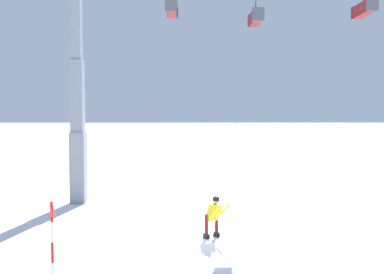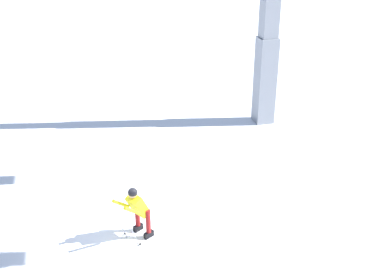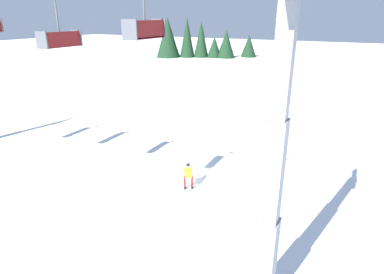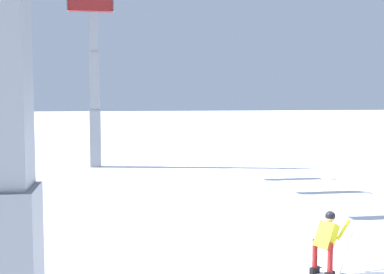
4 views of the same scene
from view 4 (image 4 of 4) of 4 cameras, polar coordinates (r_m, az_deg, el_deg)
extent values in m
plane|color=white|center=(13.43, 15.85, -14.55)|extent=(260.00, 260.00, 0.00)
cube|color=white|center=(13.25, 13.65, -14.74)|extent=(1.00, 1.58, 0.01)
cube|color=black|center=(13.22, 13.66, -14.39)|extent=(0.24, 0.30, 0.16)
cylinder|color=maroon|center=(13.09, 13.70, -12.61)|extent=(0.13, 0.13, 0.70)
cylinder|color=maroon|center=(12.85, 15.32, -12.98)|extent=(0.13, 0.13, 0.70)
cube|color=gold|center=(12.95, 14.92, -10.68)|extent=(0.63, 0.66, 0.69)
sphere|color=tan|center=(12.96, 15.32, -8.74)|extent=(0.23, 0.23, 0.23)
sphere|color=black|center=(12.95, 15.33, -8.59)|extent=(0.25, 0.25, 0.25)
cylinder|color=gold|center=(13.34, 15.04, -9.69)|extent=(0.34, 0.49, 0.45)
cylinder|color=gray|center=(13.58, 14.95, -12.22)|extent=(0.36, 0.35, 1.21)
cylinder|color=black|center=(13.59, 14.31, -14.05)|extent=(0.07, 0.07, 0.01)
cylinder|color=gold|center=(13.09, 16.71, -10.00)|extent=(0.34, 0.49, 0.45)
cylinder|color=gray|center=(13.28, 16.94, -12.65)|extent=(0.16, 0.47, 1.21)
cylinder|color=black|center=(13.25, 16.64, -14.60)|extent=(0.07, 0.07, 0.01)
cube|color=gray|center=(31.54, -10.83, -0.17)|extent=(0.66, 0.66, 3.50)
cube|color=gray|center=(31.45, -10.93, 6.20)|extent=(0.56, 0.56, 3.50)
cube|color=gray|center=(31.73, -11.03, 12.53)|extent=(0.45, 0.45, 3.50)
cube|color=maroon|center=(27.69, -11.36, 13.78)|extent=(0.45, 2.34, 0.06)
cube|color=maroon|center=(27.54, -11.39, 14.41)|extent=(0.06, 2.34, 0.55)
cylinder|color=#4C4F54|center=(28.04, -11.34, 14.29)|extent=(0.04, 2.23, 0.04)
cube|color=#4C4F54|center=(27.80, -13.86, 14.27)|extent=(0.57, 0.05, 0.63)
cube|color=#4C4F54|center=(27.71, -8.87, 14.39)|extent=(0.57, 0.05, 0.63)
camera|label=1|loc=(23.60, 54.50, 3.40)|focal=42.48mm
camera|label=2|loc=(23.16, 7.64, 13.65)|focal=44.93mm
camera|label=3|loc=(12.14, -84.90, 27.35)|focal=30.43mm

